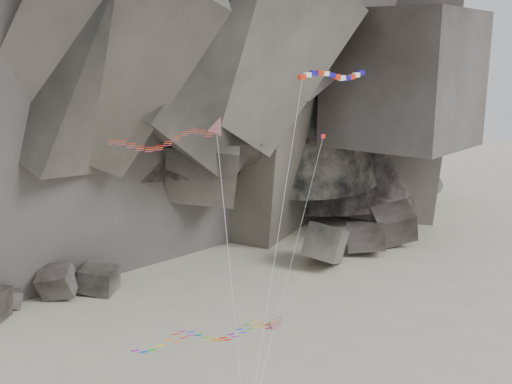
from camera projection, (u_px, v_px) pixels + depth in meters
name	position (u px, v px, depth m)	size (l,w,h in m)	color
boulder_field	(218.00, 260.00, 93.80)	(84.38, 14.05, 8.02)	#47423F
delta_kite	(159.00, 140.00, 51.05)	(9.99, 6.69, 26.76)	red
banner_kite	(332.00, 79.00, 56.34)	(14.54, 7.87, 30.21)	red
parafoil_kite	(201.00, 336.00, 54.15)	(13.69, 3.99, 9.09)	yellow
pennant_kite	(306.00, 204.00, 56.27)	(10.00, 6.30, 24.56)	red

